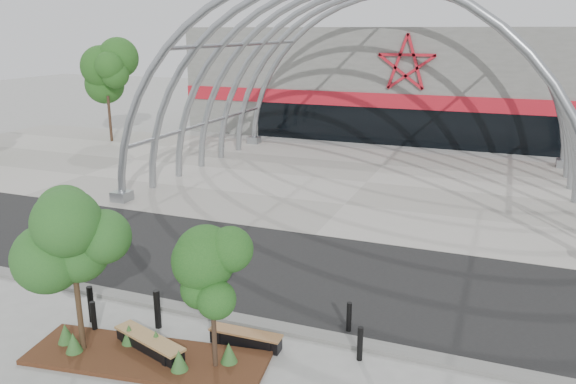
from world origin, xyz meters
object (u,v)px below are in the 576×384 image
object	(u,v)px
bench_0	(150,346)
street_tree_1	(212,273)
street_tree_0	(71,237)
bench_1	(246,339)
bollard_2	(157,309)

from	to	relation	value
bench_0	street_tree_1	bearing A→B (deg)	-0.14
street_tree_0	bench_1	bearing A→B (deg)	25.58
bench_0	bollard_2	size ratio (longest dim) A/B	2.08
bollard_2	bench_0	bearing A→B (deg)	-65.22
bench_1	bollard_2	size ratio (longest dim) A/B	1.76
street_tree_1	bollard_2	xyz separation A→B (m)	(-2.40, 1.19, -1.96)
bench_0	bench_1	distance (m)	2.41
street_tree_0	bench_1	xyz separation A→B (m)	(3.68, 1.76, -2.90)
street_tree_1	street_tree_0	bearing A→B (deg)	-171.03
bench_1	bollard_2	bearing A→B (deg)	-179.34
bench_0	bench_1	bearing A→B (deg)	30.23
street_tree_0	street_tree_1	size ratio (longest dim) A/B	1.23
bench_0	bollard_2	xyz separation A→B (m)	(-0.55, 1.18, 0.32)
bench_0	bollard_2	distance (m)	1.34
bench_1	bollard_2	world-z (taller)	bollard_2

